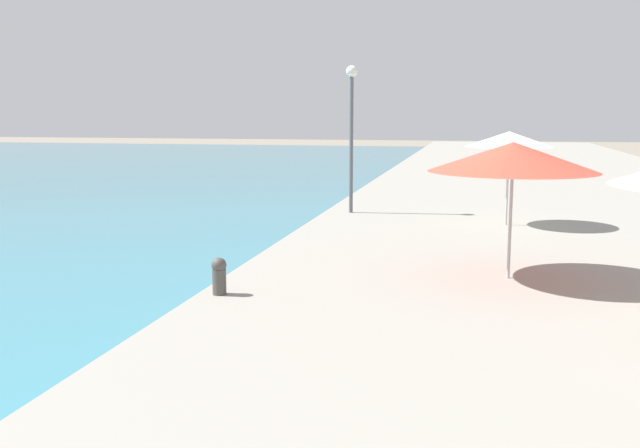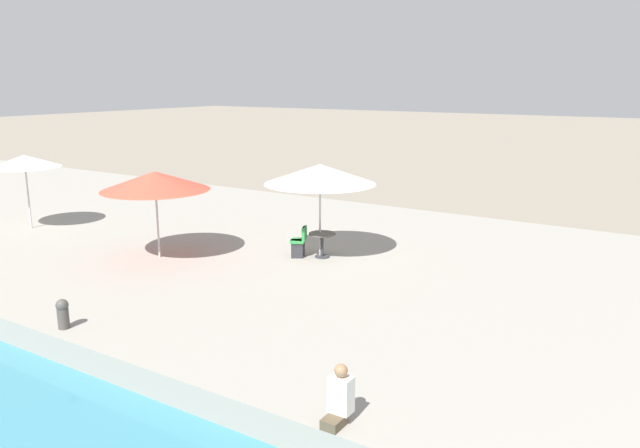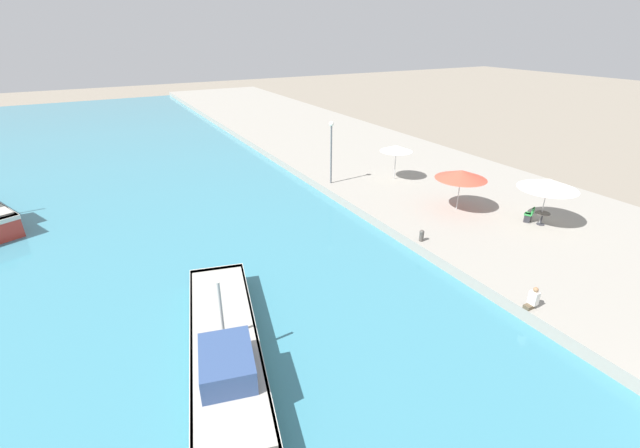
{
  "view_description": "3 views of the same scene",
  "coord_description": "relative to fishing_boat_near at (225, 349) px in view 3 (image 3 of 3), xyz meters",
  "views": [
    {
      "loc": [
        4.7,
        3.19,
        3.75
      ],
      "look_at": [
        1.5,
        17.71,
        1.42
      ],
      "focal_mm": 40.0,
      "sensor_mm": 36.0,
      "label": 1
    },
    {
      "loc": [
        -7.16,
        3.26,
        5.8
      ],
      "look_at": [
        8.02,
        12.97,
        1.62
      ],
      "focal_mm": 35.0,
      "sensor_mm": 36.0,
      "label": 2
    },
    {
      "loc": [
        -14.35,
        -0.94,
        11.16
      ],
      "look_at": [
        -4.0,
        18.0,
        1.22
      ],
      "focal_mm": 24.0,
      "sensor_mm": 36.0,
      "label": 3
    }
  ],
  "objects": [
    {
      "name": "quay_promenade",
      "position": [
        19.56,
        25.76,
        -0.4
      ],
      "size": [
        16.0,
        90.0,
        0.62
      ],
      "color": "gray",
      "rests_on": "ground_plane"
    },
    {
      "name": "lamppost",
      "position": [
        12.41,
        13.95,
        3.0
      ],
      "size": [
        0.36,
        0.36,
        4.56
      ],
      "color": "#565B60",
      "rests_on": "quay_promenade"
    },
    {
      "name": "cafe_umbrella_pink",
      "position": [
        19.58,
        1.73,
        2.4
      ],
      "size": [
        3.29,
        3.29,
        2.78
      ],
      "color": "#B7B7B7",
      "rests_on": "quay_promenade"
    },
    {
      "name": "cafe_umbrella_white",
      "position": [
        16.91,
        5.72,
        2.22
      ],
      "size": [
        3.17,
        3.17,
        2.59
      ],
      "color": "#B7B7B7",
      "rests_on": "quay_promenade"
    },
    {
      "name": "person_at_quay",
      "position": [
        11.91,
        -3.53,
        0.33
      ],
      "size": [
        0.52,
        0.36,
        0.96
      ],
      "color": "brown",
      "rests_on": "quay_promenade"
    },
    {
      "name": "cafe_umbrella_striped",
      "position": [
        17.11,
        12.42,
        2.31
      ],
      "size": [
        2.43,
        2.43,
        2.61
      ],
      "color": "#B7B7B7",
      "rests_on": "quay_promenade"
    },
    {
      "name": "fishing_boat_near",
      "position": [
        0.0,
        0.0,
        0.0
      ],
      "size": [
        4.78,
        10.88,
        3.35
      ],
      "rotation": [
        0.0,
        0.0,
        -0.23
      ],
      "color": "#33705B",
      "rests_on": "water_basin"
    },
    {
      "name": "cafe_table",
      "position": [
        19.55,
        1.63,
        0.44
      ],
      "size": [
        0.8,
        0.8,
        0.74
      ],
      "color": "#333338",
      "rests_on": "quay_promenade"
    },
    {
      "name": "mooring_bollard",
      "position": [
        11.96,
        3.35,
        0.26
      ],
      "size": [
        0.26,
        0.26,
        0.65
      ],
      "color": "#4C4742",
      "rests_on": "quay_promenade"
    },
    {
      "name": "cafe_chair_right",
      "position": [
        19.17,
        2.25,
        0.23
      ],
      "size": [
        0.57,
        0.58,
        0.91
      ],
      "rotation": [
        0.0,
        0.0,
        0.55
      ],
      "color": "#2D2D33",
      "rests_on": "quay_promenade"
    },
    {
      "name": "cafe_chair_left",
      "position": [
        19.31,
        2.31,
        0.23
      ],
      "size": [
        0.52,
        0.54,
        0.91
      ],
      "rotation": [
        0.0,
        0.0,
        0.33
      ],
      "color": "#2D2D33",
      "rests_on": "quay_promenade"
    }
  ]
}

